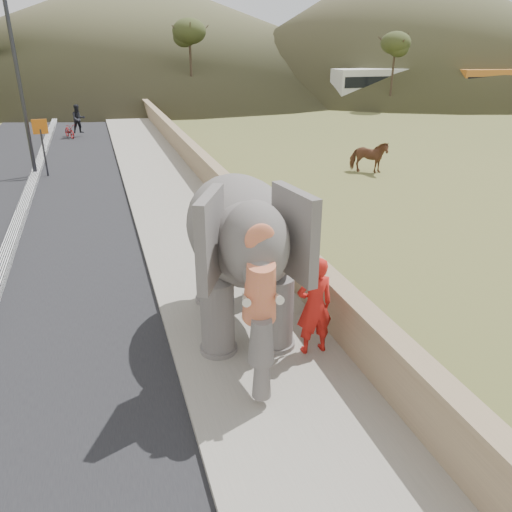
{
  "coord_description": "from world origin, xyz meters",
  "views": [
    {
      "loc": [
        -2.37,
        -7.34,
        5.36
      ],
      "look_at": [
        0.2,
        0.72,
        1.7
      ],
      "focal_mm": 35.0,
      "sensor_mm": 36.0,
      "label": 1
    }
  ],
  "objects_px": {
    "lamppost": "(23,54)",
    "cow": "(369,157)",
    "motorcyclist": "(74,124)",
    "elephant_and_man": "(242,251)"
  },
  "relations": [
    {
      "from": "lamppost",
      "to": "motorcyclist",
      "type": "relative_size",
      "value": 4.17
    },
    {
      "from": "lamppost",
      "to": "cow",
      "type": "xyz_separation_m",
      "value": [
        13.59,
        -3.74,
        -4.18
      ]
    },
    {
      "from": "elephant_and_man",
      "to": "motorcyclist",
      "type": "bearing_deg",
      "value": 98.31
    },
    {
      "from": "cow",
      "to": "motorcyclist",
      "type": "bearing_deg",
      "value": 78.08
    },
    {
      "from": "cow",
      "to": "motorcyclist",
      "type": "distance_m",
      "value": 17.99
    },
    {
      "from": "cow",
      "to": "motorcyclist",
      "type": "xyz_separation_m",
      "value": [
        -12.36,
        13.07,
        0.09
      ]
    },
    {
      "from": "cow",
      "to": "motorcyclist",
      "type": "height_order",
      "value": "motorcyclist"
    },
    {
      "from": "cow",
      "to": "elephant_and_man",
      "type": "bearing_deg",
      "value": 175.15
    },
    {
      "from": "cow",
      "to": "elephant_and_man",
      "type": "xyz_separation_m",
      "value": [
        -8.88,
        -10.77,
        1.0
      ]
    },
    {
      "from": "elephant_and_man",
      "to": "motorcyclist",
      "type": "relative_size",
      "value": 2.39
    }
  ]
}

